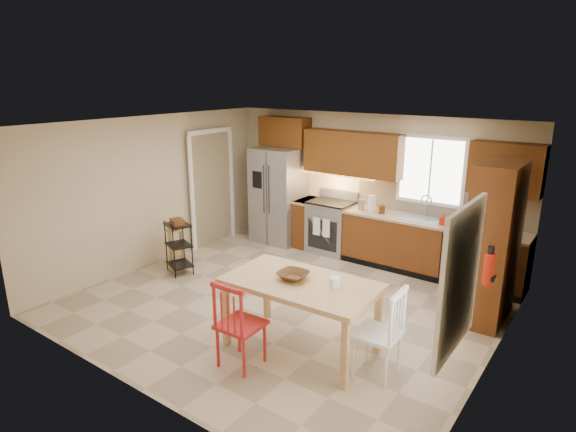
% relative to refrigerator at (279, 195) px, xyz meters
% --- Properties ---
extents(floor, '(5.50, 5.50, 0.00)m').
position_rel_refrigerator_xyz_m(floor, '(1.70, -2.12, -0.91)').
color(floor, tan).
rests_on(floor, ground).
extents(ceiling, '(5.50, 5.00, 0.02)m').
position_rel_refrigerator_xyz_m(ceiling, '(1.70, -2.12, 1.59)').
color(ceiling, silver).
rests_on(ceiling, ground).
extents(wall_back, '(5.50, 0.02, 2.50)m').
position_rel_refrigerator_xyz_m(wall_back, '(1.70, 0.38, 0.34)').
color(wall_back, '#CCB793').
rests_on(wall_back, ground).
extents(wall_front, '(5.50, 0.02, 2.50)m').
position_rel_refrigerator_xyz_m(wall_front, '(1.70, -4.62, 0.34)').
color(wall_front, '#CCB793').
rests_on(wall_front, ground).
extents(wall_left, '(0.02, 5.00, 2.50)m').
position_rel_refrigerator_xyz_m(wall_left, '(-1.05, -2.12, 0.34)').
color(wall_left, '#CCB793').
rests_on(wall_left, ground).
extents(wall_right, '(0.02, 5.00, 2.50)m').
position_rel_refrigerator_xyz_m(wall_right, '(4.45, -2.12, 0.34)').
color(wall_right, '#CCB793').
rests_on(wall_right, ground).
extents(refrigerator, '(0.92, 0.75, 1.82)m').
position_rel_refrigerator_xyz_m(refrigerator, '(0.00, 0.00, 0.00)').
color(refrigerator, gray).
rests_on(refrigerator, floor).
extents(range_stove, '(0.76, 0.63, 0.92)m').
position_rel_refrigerator_xyz_m(range_stove, '(1.15, 0.06, -0.45)').
color(range_stove, gray).
rests_on(range_stove, floor).
extents(base_cabinet_narrow, '(0.30, 0.60, 0.90)m').
position_rel_refrigerator_xyz_m(base_cabinet_narrow, '(0.60, 0.08, -0.46)').
color(base_cabinet_narrow, '#5D2911').
rests_on(base_cabinet_narrow, floor).
extents(base_cabinet_run, '(2.92, 0.60, 0.90)m').
position_rel_refrigerator_xyz_m(base_cabinet_run, '(2.99, 0.08, -0.46)').
color(base_cabinet_run, '#5D2911').
rests_on(base_cabinet_run, floor).
extents(dishwasher, '(0.60, 0.02, 0.78)m').
position_rel_refrigerator_xyz_m(dishwasher, '(3.55, -0.22, -0.46)').
color(dishwasher, black).
rests_on(dishwasher, floor).
extents(backsplash, '(2.92, 0.03, 0.55)m').
position_rel_refrigerator_xyz_m(backsplash, '(2.99, 0.36, 0.27)').
color(backsplash, beige).
rests_on(backsplash, wall_back).
extents(upper_over_fridge, '(1.00, 0.35, 0.55)m').
position_rel_refrigerator_xyz_m(upper_over_fridge, '(0.00, 0.20, 1.19)').
color(upper_over_fridge, '#603610').
rests_on(upper_over_fridge, wall_back).
extents(upper_left_block, '(1.80, 0.35, 0.75)m').
position_rel_refrigerator_xyz_m(upper_left_block, '(1.45, 0.20, 0.92)').
color(upper_left_block, '#603610').
rests_on(upper_left_block, wall_back).
extents(upper_right_block, '(1.00, 0.35, 0.75)m').
position_rel_refrigerator_xyz_m(upper_right_block, '(3.95, 0.20, 0.92)').
color(upper_right_block, '#603610').
rests_on(upper_right_block, wall_back).
extents(window_back, '(1.12, 0.04, 1.12)m').
position_rel_refrigerator_xyz_m(window_back, '(2.80, 0.35, 0.74)').
color(window_back, white).
rests_on(window_back, wall_back).
extents(sink, '(0.62, 0.46, 0.16)m').
position_rel_refrigerator_xyz_m(sink, '(2.80, 0.08, -0.05)').
color(sink, gray).
rests_on(sink, base_cabinet_run).
extents(undercab_glow, '(1.60, 0.30, 0.01)m').
position_rel_refrigerator_xyz_m(undercab_glow, '(1.15, 0.17, 0.52)').
color(undercab_glow, '#FFBF66').
rests_on(undercab_glow, wall_back).
extents(soap_bottle, '(0.09, 0.09, 0.19)m').
position_rel_refrigerator_xyz_m(soap_bottle, '(3.18, -0.02, 0.09)').
color(soap_bottle, '#B11D0C').
rests_on(soap_bottle, base_cabinet_run).
extents(paper_towel, '(0.12, 0.12, 0.28)m').
position_rel_refrigerator_xyz_m(paper_towel, '(1.95, 0.03, 0.13)').
color(paper_towel, white).
rests_on(paper_towel, base_cabinet_run).
extents(canister_steel, '(0.11, 0.11, 0.18)m').
position_rel_refrigerator_xyz_m(canister_steel, '(1.75, 0.03, 0.08)').
color(canister_steel, gray).
rests_on(canister_steel, base_cabinet_run).
extents(canister_wood, '(0.10, 0.10, 0.14)m').
position_rel_refrigerator_xyz_m(canister_wood, '(2.15, -0.00, 0.06)').
color(canister_wood, '#533216').
rests_on(canister_wood, base_cabinet_run).
extents(pantry, '(0.50, 0.95, 2.10)m').
position_rel_refrigerator_xyz_m(pantry, '(4.13, -0.93, 0.14)').
color(pantry, '#5D2911').
rests_on(pantry, floor).
extents(fire_extinguisher, '(0.12, 0.12, 0.36)m').
position_rel_refrigerator_xyz_m(fire_extinguisher, '(4.33, -1.98, 0.19)').
color(fire_extinguisher, '#B11D0C').
rests_on(fire_extinguisher, wall_right).
extents(window_right, '(0.04, 1.02, 1.32)m').
position_rel_refrigerator_xyz_m(window_right, '(4.38, -3.27, 0.54)').
color(window_right, white).
rests_on(window_right, wall_right).
extents(doorway, '(0.04, 0.95, 2.10)m').
position_rel_refrigerator_xyz_m(doorway, '(-0.97, -0.82, 0.14)').
color(doorway, '#8C7A59').
rests_on(doorway, wall_left).
extents(dining_table, '(1.77, 1.04, 0.85)m').
position_rel_refrigerator_xyz_m(dining_table, '(2.56, -2.99, -0.49)').
color(dining_table, tan).
rests_on(dining_table, floor).
extents(chair_red, '(0.49, 0.49, 1.02)m').
position_rel_refrigerator_xyz_m(chair_red, '(2.21, -3.64, -0.40)').
color(chair_red, '#AF1C1A').
rests_on(chair_red, floor).
extents(chair_white, '(0.49, 0.49, 1.02)m').
position_rel_refrigerator_xyz_m(chair_white, '(3.51, -2.94, -0.40)').
color(chair_white, white).
rests_on(chair_white, floor).
extents(table_bowl, '(0.36, 0.36, 0.09)m').
position_rel_refrigerator_xyz_m(table_bowl, '(2.45, -2.99, -0.05)').
color(table_bowl, '#533216').
rests_on(table_bowl, dining_table).
extents(table_jar, '(0.15, 0.15, 0.16)m').
position_rel_refrigerator_xyz_m(table_jar, '(2.94, -2.88, -0.02)').
color(table_jar, white).
rests_on(table_jar, dining_table).
extents(bar_stool, '(0.44, 0.44, 0.68)m').
position_rel_refrigerator_xyz_m(bar_stool, '(-0.62, -2.07, -0.57)').
color(bar_stool, tan).
rests_on(bar_stool, floor).
extents(utility_cart, '(0.53, 0.48, 0.87)m').
position_rel_refrigerator_xyz_m(utility_cart, '(-0.34, -2.25, -0.48)').
color(utility_cart, black).
rests_on(utility_cart, floor).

